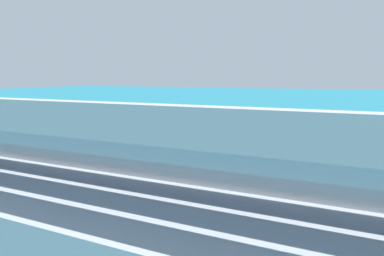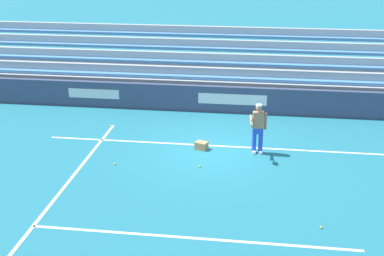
# 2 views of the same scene
# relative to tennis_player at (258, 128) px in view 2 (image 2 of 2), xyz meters

# --- Properties ---
(ground_plane) EXTENTS (160.00, 160.00, 0.00)m
(ground_plane) POSITION_rel_tennis_player_xyz_m (1.45, 0.08, -0.89)
(ground_plane) COLOR #1E6B7F
(court_baseline_white) EXTENTS (12.00, 0.10, 0.01)m
(court_baseline_white) POSITION_rel_tennis_player_xyz_m (1.45, -0.42, -0.89)
(court_baseline_white) COLOR white
(court_baseline_white) RESTS_ON ground
(court_sideline_white) EXTENTS (0.10, 12.00, 0.01)m
(court_sideline_white) POSITION_rel_tennis_player_xyz_m (5.56, 4.08, -0.89)
(court_sideline_white) COLOR white
(court_sideline_white) RESTS_ON ground
(court_service_line_white) EXTENTS (8.22, 0.10, 0.01)m
(court_service_line_white) POSITION_rel_tennis_player_xyz_m (1.45, 5.58, -0.89)
(court_service_line_white) COLOR white
(court_service_line_white) RESTS_ON ground
(back_wall_sponsor_board) EXTENTS (26.55, 0.25, 1.10)m
(back_wall_sponsor_board) POSITION_rel_tennis_player_xyz_m (1.45, -4.12, -0.34)
(back_wall_sponsor_board) COLOR #384260
(back_wall_sponsor_board) RESTS_ON ground
(bleacher_stand) EXTENTS (25.22, 3.20, 3.40)m
(bleacher_stand) POSITION_rel_tennis_player_xyz_m (1.45, -6.35, -0.13)
(bleacher_stand) COLOR #9EA3A8
(bleacher_stand) RESTS_ON ground
(tennis_player) EXTENTS (0.59, 1.03, 1.71)m
(tennis_player) POSITION_rel_tennis_player_xyz_m (0.00, 0.00, 0.00)
(tennis_player) COLOR blue
(tennis_player) RESTS_ON ground
(ball_box_cardboard) EXTENTS (0.48, 0.42, 0.26)m
(ball_box_cardboard) POSITION_rel_tennis_player_xyz_m (1.90, -0.07, -0.76)
(ball_box_cardboard) COLOR #A87F51
(ball_box_cardboard) RESTS_ON ground
(tennis_ball_far_left) EXTENTS (0.07, 0.07, 0.07)m
(tennis_ball_far_left) POSITION_rel_tennis_player_xyz_m (1.78, 1.42, -0.86)
(tennis_ball_far_left) COLOR #CCE533
(tennis_ball_far_left) RESTS_ON ground
(tennis_ball_stray_back) EXTENTS (0.07, 0.07, 0.07)m
(tennis_ball_stray_back) POSITION_rel_tennis_player_xyz_m (4.51, 1.63, -0.86)
(tennis_ball_stray_back) COLOR #CCE533
(tennis_ball_stray_back) RESTS_ON ground
(tennis_ball_toward_net) EXTENTS (0.07, 0.07, 0.07)m
(tennis_ball_toward_net) POSITION_rel_tennis_player_xyz_m (-1.74, 4.69, -0.86)
(tennis_ball_toward_net) COLOR #CCE533
(tennis_ball_toward_net) RESTS_ON ground
(tennis_ball_far_right) EXTENTS (0.07, 0.07, 0.07)m
(tennis_ball_far_right) POSITION_rel_tennis_player_xyz_m (5.65, -1.79, -0.86)
(tennis_ball_far_right) COLOR #CCE533
(tennis_ball_far_right) RESTS_ON ground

